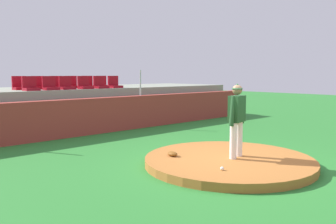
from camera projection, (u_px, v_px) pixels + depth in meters
name	position (u px, v px, depth m)	size (l,w,h in m)	color
ground_plane	(229.00, 165.00, 8.06)	(60.00, 60.00, 0.00)	#2B7A2E
pitchers_mound	(229.00, 161.00, 8.05)	(3.92, 3.92, 0.18)	#AB662D
pitcher	(237.00, 115.00, 7.94)	(0.72, 0.35, 1.72)	white
baseball	(222.00, 168.00, 6.96)	(0.07, 0.07, 0.07)	white
fielding_glove	(172.00, 154.00, 8.16)	(0.30, 0.20, 0.11)	brown
brick_barrier	(94.00, 116.00, 12.30)	(16.72, 0.40, 1.27)	#98342D
fence_post_right	(140.00, 83.00, 13.61)	(0.06, 0.06, 1.01)	silver
bleacher_platform	(58.00, 106.00, 14.40)	(16.69, 4.29, 1.55)	gray
stadium_chair_0	(30.00, 86.00, 11.93)	(0.48, 0.44, 0.50)	maroon
stadium_chair_1	(50.00, 86.00, 12.40)	(0.48, 0.44, 0.50)	maroon
stadium_chair_2	(66.00, 85.00, 12.88)	(0.48, 0.44, 0.50)	maroon
stadium_chair_3	(85.00, 85.00, 13.34)	(0.48, 0.44, 0.50)	maroon
stadium_chair_4	(100.00, 84.00, 13.82)	(0.48, 0.44, 0.50)	maroon
stadium_chair_5	(114.00, 84.00, 14.34)	(0.48, 0.44, 0.50)	maroon
stadium_chair_6	(20.00, 86.00, 12.57)	(0.48, 0.44, 0.50)	maroon
stadium_chair_7	(39.00, 85.00, 13.04)	(0.48, 0.44, 0.50)	maroon
stadium_chair_8	(57.00, 85.00, 13.56)	(0.48, 0.44, 0.50)	maroon
stadium_chair_9	(72.00, 84.00, 14.02)	(0.48, 0.44, 0.50)	maroon
stadium_chair_10	(88.00, 84.00, 14.52)	(0.48, 0.44, 0.50)	maroon
stadium_chair_11	(103.00, 84.00, 14.94)	(0.48, 0.44, 0.50)	maroon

